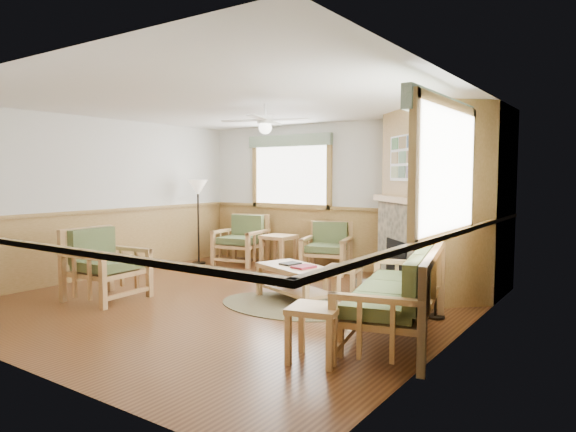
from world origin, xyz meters
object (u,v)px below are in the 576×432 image
Objects in this scene: armchair_back_left at (241,240)px; armchair_back_right at (327,247)px; coffee_table at (297,284)px; armchair_left at (106,264)px; floor_lamp_right at (436,257)px; end_table_sofa at (315,334)px; sofa at (395,293)px; footstool at (343,280)px; end_table_chairs at (279,252)px; floor_lamp_left at (198,222)px.

armchair_back_left is 1.84m from armchair_back_right.
armchair_back_left reaches higher than armchair_back_right.
coffee_table is (0.73, -2.06, -0.20)m from armchair_back_right.
floor_lamp_right is (4.08, 1.70, 0.25)m from armchair_left.
end_table_sofa is at bearing -101.97° from floor_lamp_right.
footstool is at bearing -149.01° from sofa.
armchair_left is at bearing -126.49° from coffee_table.
armchair_back_left reaches higher than end_table_chairs.
end_table_chairs is at bearing -13.73° from armchair_left.
coffee_table is at bearing -117.23° from footstool.
floor_lamp_right reaches higher than end_table_sofa.
coffee_table is 2.51× the size of footstool.
coffee_table is 0.81× the size of floor_lamp_right.
end_table_sofa is at bearing -66.89° from footstool.
sofa is 1.27× the size of floor_lamp_left.
floor_lamp_left is 5.23m from floor_lamp_right.
armchair_back_right is at bearing 128.08° from footstool.
armchair_left is at bearing -140.47° from footstool.
end_table_sofa reaches higher than coffee_table.
end_table_sofa is at bearing -50.26° from end_table_chairs.
end_table_sofa is (3.97, -3.67, -0.22)m from armchair_back_left.
armchair_back_right is 0.97m from end_table_chairs.
sofa is at bearing -84.53° from armchair_left.
armchair_back_right is at bearing 9.29° from end_table_chairs.
end_table_sofa is (1.42, -1.82, 0.02)m from coffee_table.
floor_lamp_left reaches higher than coffee_table.
sofa is at bearing -39.89° from armchair_back_left.
floor_lamp_left is (-3.59, 0.71, 0.62)m from footstool.
floor_lamp_left reaches higher than armchair_back_left.
armchair_left is at bearing 174.07° from end_table_sofa.
end_table_chairs is at bearing -141.20° from sofa.
armchair_back_right is 1.85× the size of footstool.
armchair_left is at bearing -157.45° from floor_lamp_right.
sofa is 1.74× the size of coffee_table.
footstool is (-1.07, 2.50, -0.05)m from end_table_sofa.
end_table_chairs is 0.37× the size of floor_lamp_left.
floor_lamp_right reaches higher than footstool.
armchair_left reaches higher than end_table_chairs.
sofa is 1.92m from coffee_table.
armchair_left is 0.82× the size of coffee_table.
armchair_back_right is 0.74× the size of coffee_table.
sofa is at bearing -23.18° from floor_lamp_left.
armchair_left is at bearing -93.62° from sofa.
floor_lamp_right is (2.59, -1.81, 0.30)m from armchair_back_right.
sofa reaches higher than end_table_sofa.
armchair_left is 2.07× the size of footstool.
armchair_left reaches higher than armchair_back_left.
floor_lamp_right is at bearing -25.02° from end_table_chairs.
armchair_left reaches higher than armchair_back_right.
armchair_back_left reaches higher than footstool.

